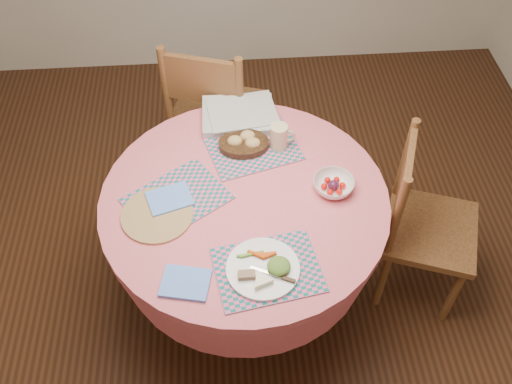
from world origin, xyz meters
TOP-DOWN VIEW (x-y plane):
  - ground at (0.00, 0.00)m, footprint 4.00×4.00m
  - dining_table at (0.00, 0.00)m, footprint 1.24×1.24m
  - chair_right at (0.83, 0.01)m, footprint 0.54×0.55m
  - chair_back at (-0.12, 0.82)m, footprint 0.58×0.57m
  - placemat_front at (0.07, -0.37)m, footprint 0.45×0.36m
  - placemat_left at (-0.29, 0.01)m, footprint 0.50×0.47m
  - placemat_back at (0.06, 0.29)m, footprint 0.47×0.40m
  - wicker_trivet at (-0.37, -0.07)m, footprint 0.30×0.30m
  - napkin_near at (-0.25, -0.41)m, footprint 0.21×0.17m
  - napkin_far at (-0.32, 0.00)m, footprint 0.21×0.19m
  - dinner_plate at (0.06, -0.38)m, footprint 0.28×0.28m
  - bread_bowl at (0.02, 0.30)m, footprint 0.23×0.23m
  - latte_mug at (0.18, 0.29)m, footprint 0.12×0.08m
  - fruit_bowl at (0.38, 0.02)m, footprint 0.21×0.21m
  - newspaper_stack at (0.00, 0.50)m, footprint 0.37×0.29m

SIDE VIEW (x-z plane):
  - ground at x=0.00m, z-range 0.00..0.00m
  - chair_right at x=0.83m, z-range 0.02..0.96m
  - chair_back at x=-0.12m, z-range 0.02..1.03m
  - dining_table at x=0.00m, z-range 0.18..0.93m
  - placemat_front at x=0.07m, z-range 0.75..0.76m
  - placemat_left at x=-0.29m, z-range 0.75..0.76m
  - placemat_back at x=0.06m, z-range 0.75..0.76m
  - wicker_trivet at x=-0.37m, z-range 0.75..0.76m
  - napkin_near at x=-0.25m, z-range 0.75..0.76m
  - napkin_far at x=-0.32m, z-range 0.76..0.77m
  - dinner_plate at x=0.06m, z-range 0.75..0.80m
  - fruit_bowl at x=0.38m, z-range 0.75..0.80m
  - newspaper_stack at x=0.00m, z-range 0.76..0.80m
  - bread_bowl at x=0.02m, z-range 0.74..0.82m
  - latte_mug at x=0.18m, z-range 0.76..0.88m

